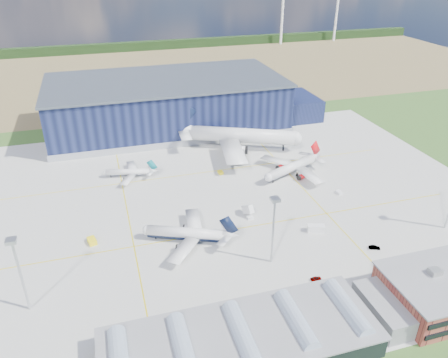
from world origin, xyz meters
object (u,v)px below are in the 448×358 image
light_mast_west (17,264)px  car_a (316,278)px  airliner_red (292,163)px  hangar (172,105)px  airliner_navy (185,228)px  light_mast_center (274,220)px  gse_tug_a (92,241)px  gse_cart_a (339,192)px  car_b (374,247)px  airliner_widebody (242,128)px  gse_tug_c (220,172)px  gse_van_a (316,228)px  gse_van_c (439,261)px  gse_tug_b (251,304)px  airstair (248,211)px  airliner_regional (128,169)px

light_mast_west → car_a: 81.63m
airliner_red → hangar: bearing=-86.6°
airliner_navy → light_mast_center: bearing=165.7°
airliner_navy → airliner_red: airliner_red is taller
light_mast_west → gse_tug_a: size_ratio=5.74×
hangar → gse_tug_a: bearing=-114.8°
gse_cart_a → car_b: bearing=-107.5°
airliner_widebody → gse_tug_c: (-17.26, -22.95, -9.85)m
airliner_red → gse_van_a: (-9.29, -41.24, -4.44)m
light_mast_center → gse_tug_c: (1.58, 61.88, -14.81)m
airliner_navy → car_b: airliner_navy is taller
hangar → gse_van_a: 117.89m
gse_tug_c → gse_van_c: (47.28, -77.88, 0.59)m
airliner_navy → gse_van_c: size_ratio=6.49×
light_mast_center → hangar: bearing=93.3°
light_mast_west → gse_tug_b: size_ratio=8.80×
gse_van_c → car_a: gse_van_c is taller
gse_tug_a → light_mast_west: bearing=-137.2°
gse_tug_a → airstair: 54.91m
light_mast_center → airstair: bearing=86.0°
airliner_widebody → gse_tug_b: bearing=-82.3°
hangar → gse_tug_a: 109.54m
gse_tug_b → gse_van_a: (33.34, 26.76, 0.70)m
airliner_widebody → airliner_red: bearing=-46.0°
gse_van_a → gse_van_c: size_ratio=1.16×
airliner_navy → airstair: bearing=-136.0°
airliner_red → airstair: 37.71m
gse_van_c → car_b: 19.07m
gse_tug_a → gse_van_c: bearing=-36.3°
airstair → car_a: airstair is taller
airliner_red → car_a: bearing=48.2°
gse_tug_c → car_b: gse_tug_c is taller
gse_van_a → gse_tug_c: gse_van_a is taller
light_mast_center → gse_van_c: light_mast_center is taller
hangar → airliner_red: (37.32, -72.80, -5.90)m
gse_van_a → airstair: (-18.94, 16.57, 0.31)m
hangar → airliner_regional: size_ratio=6.15×
hangar → gse_tug_b: 141.34m
airliner_regional → car_a: (46.22, -81.57, -3.29)m
light_mast_west → airliner_navy: bearing=21.0°
light_mast_west → airliner_regional: (33.21, 70.00, -11.59)m
airliner_regional → hangar: bearing=-105.1°
hangar → gse_tug_c: 64.48m
airliner_regional → car_b: 102.44m
hangar → gse_tug_a: hangar is taller
hangar → gse_tug_c: (8.77, -62.93, -10.99)m
hangar → airliner_regional: 62.77m
gse_van_a → gse_tug_c: (-19.26, 51.11, -0.65)m
airliner_navy → gse_tug_c: size_ratio=11.48×
gse_tug_a → hangar: bearing=51.2°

